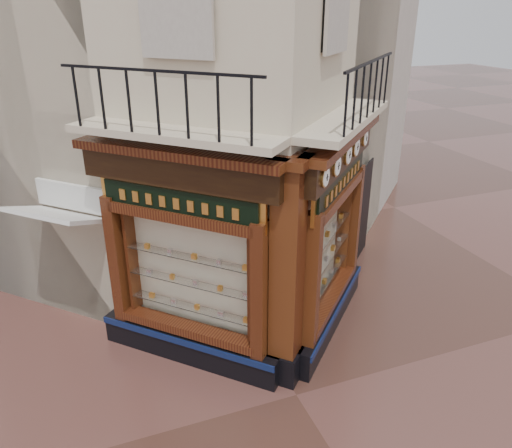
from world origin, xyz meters
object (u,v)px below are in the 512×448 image
clock_c (348,155)px  signboard_left (178,202)px  clock_a (325,177)px  signboard_right (341,181)px  clock_e (365,138)px  clock_d (356,147)px  awning (75,332)px  clock_b (337,166)px  corner_pilaster (287,279)px

clock_c → signboard_left: bearing=132.5°
clock_a → signboard_right: clock_a is taller
clock_e → clock_c: bearing=-180.0°
clock_d → awning: size_ratio=0.23×
awning → signboard_left: 4.00m
awning → clock_b: bearing=-162.6°
awning → signboard_left: size_ratio=0.74×
clock_e → signboard_right: (-0.93, -0.77, -0.52)m
clock_d → awning: 6.54m
clock_b → clock_d: size_ratio=0.99×
signboard_left → signboard_right: 2.92m
clock_a → clock_b: 0.63m
corner_pilaster → signboard_left: size_ratio=1.82×
corner_pilaster → clock_c: size_ratio=10.89×
clock_c → signboard_right: 0.54m
clock_e → corner_pilaster: bearing=171.8°
clock_a → clock_b: size_ratio=0.90×
clock_d → corner_pilaster: bearing=169.3°
corner_pilaster → clock_a: 1.76m
clock_d → signboard_right: clock_d is taller
corner_pilaster → signboard_right: (1.46, 1.01, 1.15)m
clock_c → clock_d: clock_d is taller
clock_c → clock_b: bearing=180.0°
signboard_left → signboard_right: size_ratio=0.99×
clock_d → signboard_left: clock_d is taller
clock_d → awning: clock_d is taller
corner_pilaster → clock_b: bearing=-23.6°
corner_pilaster → clock_b: 1.98m
signboard_left → clock_a: bearing=-163.2°
clock_b → awning: bearing=107.4°
awning → signboard_left: signboard_left is taller
awning → signboard_left: (1.91, -1.65, 3.10)m
corner_pilaster → awning: corner_pilaster is taller
awning → signboard_right: (4.84, -1.65, 3.10)m
signboard_left → clock_e: bearing=-123.6°
clock_b → signboard_left: size_ratio=0.17×
clock_a → awning: bearing=100.2°
clock_c → awning: (-4.86, 1.78, -3.62)m
clock_e → clock_d: bearing=180.0°
clock_b → clock_c: same height
clock_c → corner_pilaster: bearing=165.7°
clock_d → clock_c: bearing=-180.0°
clock_c → clock_a: bearing=-180.0°
signboard_right → signboard_left: bearing=135.0°
awning → signboard_right: signboard_right is taller
corner_pilaster → clock_e: 3.42m
clock_b → clock_d: 1.27m
clock_a → signboard_right: size_ratio=0.15×
corner_pilaster → signboard_right: corner_pilaster is taller
clock_e → signboard_right: bearing=174.8°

